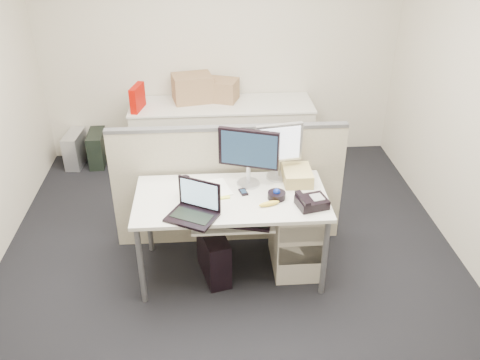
{
  "coord_description": "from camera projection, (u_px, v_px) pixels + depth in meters",
  "views": [
    {
      "loc": [
        -0.16,
        -3.35,
        2.82
      ],
      "look_at": [
        0.08,
        0.15,
        0.79
      ],
      "focal_mm": 38.0,
      "sensor_mm": 36.0,
      "label": 1
    }
  ],
  "objects": [
    {
      "name": "floor",
      "position": [
        232.0,
        270.0,
        4.32
      ],
      "size": [
        4.0,
        4.5,
        0.01
      ],
      "primitive_type": "cube",
      "color": "black",
      "rests_on": "ground"
    },
    {
      "name": "wall_back",
      "position": [
        220.0,
        41.0,
        5.58
      ],
      "size": [
        4.0,
        0.02,
        2.7
      ],
      "primitive_type": "cube",
      "color": "beige",
      "rests_on": "ground"
    },
    {
      "name": "desk",
      "position": [
        231.0,
        204.0,
        3.98
      ],
      "size": [
        1.5,
        0.75,
        0.73
      ],
      "color": "silver",
      "rests_on": "floor"
    },
    {
      "name": "keyboard_tray",
      "position": [
        232.0,
        221.0,
        3.85
      ],
      "size": [
        0.62,
        0.32,
        0.02
      ],
      "primitive_type": "cube",
      "color": "silver",
      "rests_on": "desk"
    },
    {
      "name": "drawer_pedestal",
      "position": [
        297.0,
        232.0,
        4.23
      ],
      "size": [
        0.4,
        0.55,
        0.65
      ],
      "primitive_type": "cube",
      "color": "beige",
      "rests_on": "floor"
    },
    {
      "name": "cubicle_partition",
      "position": [
        228.0,
        187.0,
        4.42
      ],
      "size": [
        2.0,
        0.06,
        1.1
      ],
      "primitive_type": "cube",
      "color": "#B5A590",
      "rests_on": "floor"
    },
    {
      "name": "back_counter",
      "position": [
        222.0,
        135.0,
        5.8
      ],
      "size": [
        2.0,
        0.6,
        0.72
      ],
      "primitive_type": "cube",
      "color": "beige",
      "rests_on": "floor"
    },
    {
      "name": "monitor_main",
      "position": [
        249.0,
        158.0,
        3.99
      ],
      "size": [
        0.52,
        0.33,
        0.48
      ],
      "primitive_type": "cube",
      "rotation": [
        0.0,
        0.0,
        -0.33
      ],
      "color": "black",
      "rests_on": "desk"
    },
    {
      "name": "monitor_small",
      "position": [
        278.0,
        152.0,
        4.09
      ],
      "size": [
        0.41,
        0.26,
        0.47
      ],
      "primitive_type": "cube",
      "rotation": [
        0.0,
        0.0,
        0.17
      ],
      "color": "#B7B7BC",
      "rests_on": "desk"
    },
    {
      "name": "laptop",
      "position": [
        191.0,
        203.0,
        3.62
      ],
      "size": [
        0.42,
        0.39,
        0.26
      ],
      "primitive_type": "cube",
      "rotation": [
        0.0,
        0.0,
        -0.49
      ],
      "color": "black",
      "rests_on": "desk"
    },
    {
      "name": "trackball",
      "position": [
        277.0,
        195.0,
        3.91
      ],
      "size": [
        0.17,
        0.17,
        0.05
      ],
      "primitive_type": "cylinder",
      "rotation": [
        0.0,
        0.0,
        0.24
      ],
      "color": "black",
      "rests_on": "desk"
    },
    {
      "name": "desk_phone",
      "position": [
        312.0,
        202.0,
        3.81
      ],
      "size": [
        0.25,
        0.23,
        0.07
      ],
      "primitive_type": "cube",
      "rotation": [
        0.0,
        0.0,
        0.24
      ],
      "color": "black",
      "rests_on": "desk"
    },
    {
      "name": "paper_stack",
      "position": [
        215.0,
        189.0,
        4.04
      ],
      "size": [
        0.28,
        0.32,
        0.01
      ],
      "primitive_type": "cube",
      "rotation": [
        0.0,
        0.0,
        0.28
      ],
      "color": "white",
      "rests_on": "desk"
    },
    {
      "name": "sticky_pad",
      "position": [
        225.0,
        196.0,
        3.94
      ],
      "size": [
        0.09,
        0.09,
        0.01
      ],
      "primitive_type": "cube",
      "rotation": [
        0.0,
        0.0,
        0.17
      ],
      "color": "#E9EE4C",
      "rests_on": "desk"
    },
    {
      "name": "travel_mug",
      "position": [
        185.0,
        188.0,
        3.9
      ],
      "size": [
        0.08,
        0.08,
        0.16
      ],
      "primitive_type": "cylinder",
      "rotation": [
        0.0,
        0.0,
        -0.1
      ],
      "color": "black",
      "rests_on": "desk"
    },
    {
      "name": "banana",
      "position": [
        269.0,
        204.0,
        3.83
      ],
      "size": [
        0.17,
        0.08,
        0.04
      ],
      "primitive_type": "ellipsoid",
      "rotation": [
        0.0,
        0.0,
        0.27
      ],
      "color": "yellow",
      "rests_on": "desk"
    },
    {
      "name": "cellphone",
      "position": [
        243.0,
        192.0,
        3.99
      ],
      "size": [
        0.08,
        0.11,
        0.01
      ],
      "primitive_type": "cube",
      "rotation": [
        0.0,
        0.0,
        0.25
      ],
      "color": "black",
      "rests_on": "desk"
    },
    {
      "name": "manila_folders",
      "position": [
        297.0,
        175.0,
        4.13
      ],
      "size": [
        0.23,
        0.29,
        0.11
      ],
      "primitive_type": "cube",
      "rotation": [
        0.0,
        0.0,
        -0.01
      ],
      "color": "tan",
      "rests_on": "desk"
    },
    {
      "name": "keyboard",
      "position": [
        239.0,
        221.0,
        3.8
      ],
      "size": [
        0.51,
        0.29,
        0.03
      ],
      "primitive_type": "cube",
      "rotation": [
        0.0,
        0.0,
        -0.26
      ],
      "color": "black",
      "rests_on": "keyboard_tray"
    },
    {
      "name": "pc_tower_desk",
      "position": [
        214.0,
        255.0,
        4.16
      ],
      "size": [
        0.28,
        0.47,
        0.41
      ],
      "primitive_type": "cube",
      "rotation": [
        0.0,
        0.0,
        0.25
      ],
      "color": "black",
      "rests_on": "floor"
    },
    {
      "name": "pc_tower_spare_dark",
      "position": [
        97.0,
        148.0,
        5.88
      ],
      "size": [
        0.18,
        0.42,
        0.39
      ],
      "primitive_type": "cube",
      "rotation": [
        0.0,
        0.0,
        0.03
      ],
      "color": "black",
      "rests_on": "floor"
    },
    {
      "name": "pc_tower_spare_silver",
      "position": [
        75.0,
        149.0,
        5.87
      ],
      "size": [
        0.2,
        0.43,
        0.39
      ],
      "primitive_type": "cube",
      "rotation": [
        0.0,
        0.0,
        -0.1
      ],
      "color": "#B7B7BC",
      "rests_on": "floor"
    },
    {
      "name": "cardboard_box_left",
      "position": [
        192.0,
        89.0,
        5.63
      ],
      "size": [
        0.48,
        0.4,
        0.32
      ],
      "primitive_type": "cube",
      "rotation": [
        0.0,
        0.0,
        0.2
      ],
      "color": "#9D704B",
      "rests_on": "back_counter"
    },
    {
      "name": "cardboard_box_right",
      "position": [
        221.0,
        91.0,
        5.66
      ],
      "size": [
        0.43,
        0.38,
        0.26
      ],
      "primitive_type": "cube",
      "rotation": [
        0.0,
        0.0,
        -0.33
      ],
      "color": "#9D704B",
      "rests_on": "back_counter"
    },
    {
      "name": "red_binder",
      "position": [
        138.0,
        99.0,
        5.41
      ],
      "size": [
        0.14,
        0.31,
        0.29
      ],
      "primitive_type": "cube",
      "rotation": [
        0.0,
        0.0,
        -0.23
      ],
      "color": "#AE0A01",
      "rests_on": "back_counter"
    }
  ]
}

